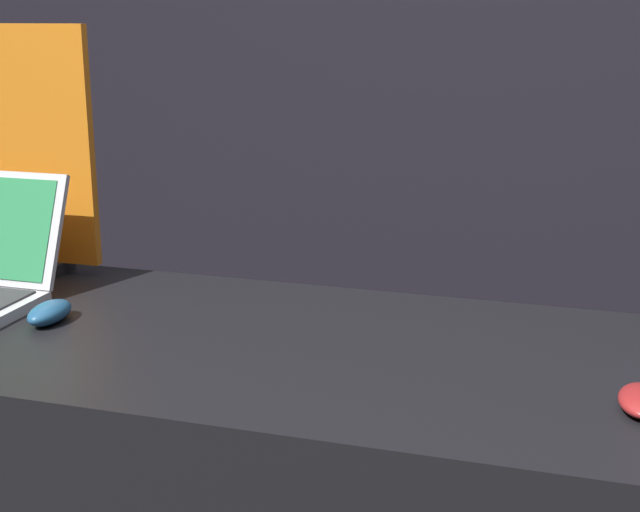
% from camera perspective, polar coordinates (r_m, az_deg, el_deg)
% --- Properties ---
extents(wall_back, '(8.00, 0.05, 2.80)m').
position_cam_1_polar(wall_back, '(3.05, 9.85, 12.86)').
color(wall_back, black).
rests_on(wall_back, ground_plane).
extents(mouse_front, '(0.06, 0.11, 0.04)m').
position_cam_1_polar(mouse_front, '(1.61, -16.92, -3.48)').
color(mouse_front, navy).
rests_on(mouse_front, display_counter).
extents(promo_stand_front, '(0.35, 0.07, 0.50)m').
position_cam_1_polar(promo_stand_front, '(1.91, -18.87, 6.10)').
color(promo_stand_front, black).
rests_on(promo_stand_front, display_counter).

